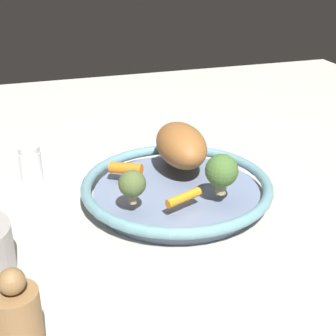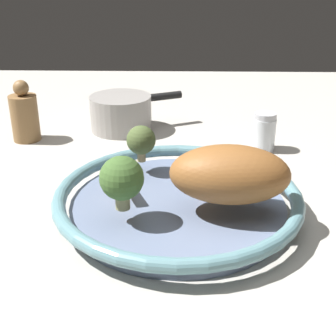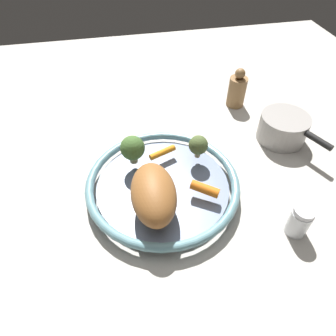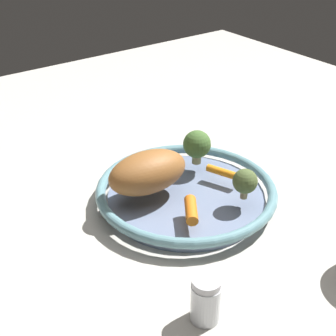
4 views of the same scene
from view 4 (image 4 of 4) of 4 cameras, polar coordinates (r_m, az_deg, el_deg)
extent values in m
plane|color=#B7B2A8|center=(0.99, 2.05, -3.95)|extent=(1.83, 1.83, 0.00)
cylinder|color=slate|center=(0.98, 2.07, -3.44)|extent=(0.30, 0.30, 0.02)
torus|color=#63929C|center=(0.97, 2.09, -2.44)|extent=(0.35, 0.35, 0.02)
ellipsoid|color=#965D2D|center=(0.93, -2.32, -0.46)|extent=(0.16, 0.10, 0.08)
cylinder|color=orange|center=(0.88, 2.65, -4.80)|extent=(0.05, 0.06, 0.03)
cylinder|color=orange|center=(1.00, 6.27, -0.49)|extent=(0.04, 0.07, 0.02)
cylinder|color=tan|center=(1.04, 3.26, 1.06)|extent=(0.02, 0.02, 0.02)
sphere|color=#43672F|center=(1.02, 3.32, 2.72)|extent=(0.06, 0.06, 0.06)
cylinder|color=tan|center=(0.93, 8.63, -2.95)|extent=(0.01, 0.01, 0.02)
sphere|color=#4D5F31|center=(0.92, 8.76, -1.50)|extent=(0.05, 0.05, 0.05)
cylinder|color=silver|center=(0.74, 4.30, -15.00)|extent=(0.04, 0.04, 0.06)
cylinder|color=silver|center=(0.71, 4.42, -12.93)|extent=(0.04, 0.04, 0.01)
camera|label=1|loc=(1.34, 39.90, 19.31)|focal=53.52mm
camera|label=2|loc=(1.33, -14.48, 20.09)|focal=49.65mm
camera|label=3|loc=(0.72, -34.33, 24.71)|focal=31.88mm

